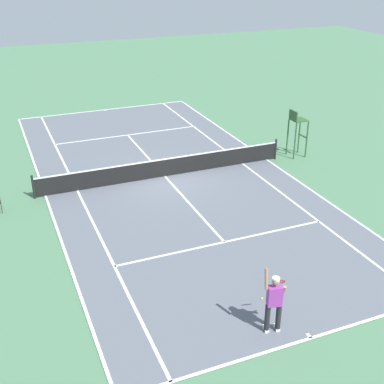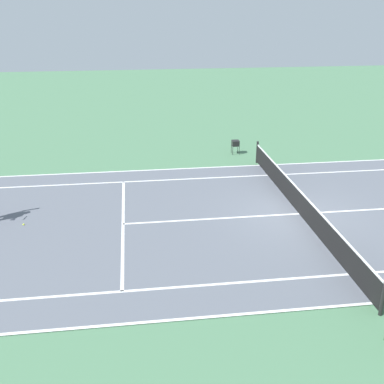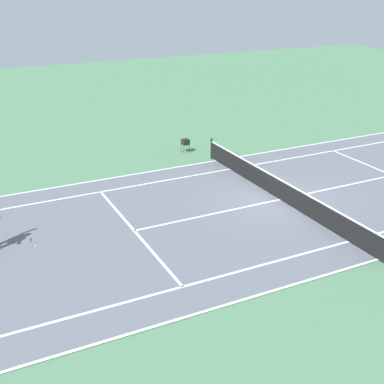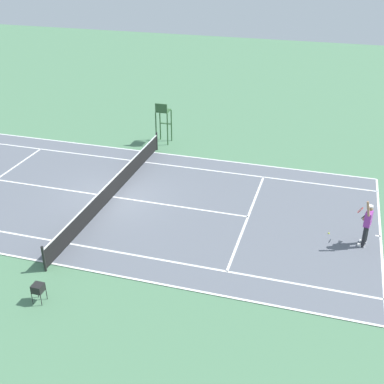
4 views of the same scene
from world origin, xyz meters
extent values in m
plane|color=#4C7A56|center=(0.00, 0.00, 0.00)|extent=(80.00, 80.00, 0.00)
cube|color=slate|center=(0.00, 0.00, 0.01)|extent=(10.98, 23.78, 0.02)
cube|color=white|center=(0.00, 11.89, 0.02)|extent=(10.98, 0.10, 0.01)
cube|color=white|center=(-5.49, 0.00, 0.02)|extent=(0.10, 23.78, 0.01)
cube|color=white|center=(5.49, 0.00, 0.02)|extent=(0.10, 23.78, 0.01)
cube|color=white|center=(-4.11, 0.00, 0.02)|extent=(0.10, 23.78, 0.01)
cube|color=white|center=(4.11, 0.00, 0.02)|extent=(0.10, 23.78, 0.01)
cube|color=white|center=(0.00, 6.40, 0.02)|extent=(8.22, 0.10, 0.01)
cube|color=white|center=(0.00, 0.00, 0.02)|extent=(0.10, 12.80, 0.01)
cube|color=white|center=(0.00, 11.79, 0.02)|extent=(0.10, 0.20, 0.01)
cylinder|color=black|center=(-5.94, 0.00, 0.54)|extent=(0.10, 0.10, 1.07)
cylinder|color=black|center=(5.94, 0.00, 0.54)|extent=(0.10, 0.10, 1.07)
cube|color=black|center=(0.00, 0.00, 0.48)|extent=(11.78, 0.02, 0.84)
cube|color=white|center=(0.00, 0.00, 0.90)|extent=(11.78, 0.03, 0.06)
cylinder|color=#232328|center=(1.00, 11.17, 0.46)|extent=(0.15, 0.15, 0.92)
cylinder|color=#232328|center=(0.69, 11.25, 0.46)|extent=(0.15, 0.15, 0.92)
cube|color=white|center=(0.99, 11.11, 0.05)|extent=(0.18, 0.30, 0.10)
cube|color=white|center=(0.68, 11.19, 0.05)|extent=(0.18, 0.30, 0.10)
cube|color=purple|center=(0.85, 11.21, 1.22)|extent=(0.45, 0.33, 0.60)
sphere|color=#A37556|center=(0.85, 11.21, 1.69)|extent=(0.22, 0.22, 0.22)
cylinder|color=white|center=(0.85, 11.21, 1.78)|extent=(0.21, 0.21, 0.06)
cylinder|color=#A37556|center=(1.09, 11.12, 1.78)|extent=(0.14, 0.23, 0.61)
cylinder|color=#A37556|center=(0.57, 11.17, 1.24)|extent=(0.16, 0.34, 0.56)
cylinder|color=black|center=(0.50, 11.07, 1.11)|extent=(0.08, 0.19, 0.25)
torus|color=red|center=(0.50, 10.89, 1.37)|extent=(0.34, 0.26, 0.26)
cylinder|color=silver|center=(0.50, 10.89, 1.37)|extent=(0.30, 0.22, 0.22)
sphere|color=#D1E533|center=(0.39, 9.85, 0.03)|extent=(0.07, 0.07, 0.07)
cylinder|color=#2D562D|center=(-7.53, -0.35, 0.95)|extent=(0.07, 0.07, 1.90)
cylinder|color=#2D562D|center=(-7.53, 0.35, 0.95)|extent=(0.07, 0.07, 1.90)
cylinder|color=#2D562D|center=(-6.83, -0.35, 0.95)|extent=(0.07, 0.07, 1.90)
cylinder|color=#2D562D|center=(-6.83, 0.35, 0.95)|extent=(0.07, 0.07, 1.90)
cube|color=#2D562D|center=(-7.18, 0.00, 1.93)|extent=(0.70, 0.70, 0.06)
cube|color=#2D562D|center=(-6.83, 0.00, 2.20)|extent=(0.06, 0.70, 0.48)
cube|color=#2D562D|center=(-7.49, 0.00, 1.04)|extent=(0.10, 0.70, 0.04)
cube|color=black|center=(7.49, 0.73, 0.56)|extent=(0.36, 0.36, 0.28)
cylinder|color=black|center=(7.32, 0.56, 0.21)|extent=(0.02, 0.02, 0.42)
cylinder|color=black|center=(7.66, 0.56, 0.21)|extent=(0.02, 0.02, 0.42)
cylinder|color=black|center=(7.32, 0.90, 0.21)|extent=(0.02, 0.02, 0.42)
cylinder|color=black|center=(7.66, 0.90, 0.21)|extent=(0.02, 0.02, 0.42)
ellipsoid|color=#D1E533|center=(7.49, 0.73, 0.64)|extent=(0.30, 0.30, 0.12)
camera|label=1|loc=(7.18, 20.69, 9.68)|focal=47.64mm
camera|label=2|loc=(-14.71, 5.91, 7.24)|focal=43.17mm
camera|label=3|loc=(-16.00, 11.98, 8.58)|focal=48.34mm
camera|label=4|loc=(18.70, 9.41, 11.14)|focal=46.81mm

